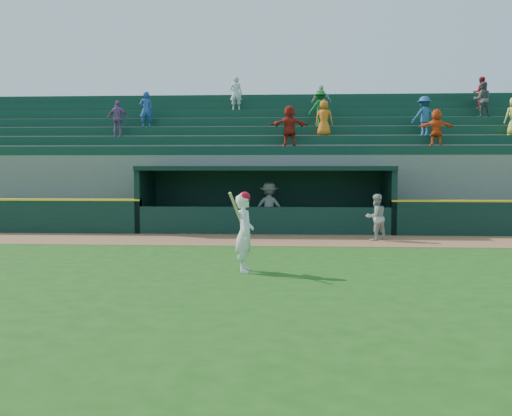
# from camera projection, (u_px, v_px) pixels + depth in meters

# --- Properties ---
(ground) EXTENTS (120.00, 120.00, 0.00)m
(ground) POSITION_uv_depth(u_px,v_px,m) (252.00, 265.00, 14.02)
(ground) COLOR #1E4D13
(ground) RESTS_ON ground
(warning_track) EXTENTS (40.00, 3.00, 0.01)m
(warning_track) POSITION_uv_depth(u_px,v_px,m) (262.00, 240.00, 18.90)
(warning_track) COLOR #8F5C39
(warning_track) RESTS_ON ground
(dugout_player_front) EXTENTS (0.93, 0.86, 1.54)m
(dugout_player_front) POSITION_uv_depth(u_px,v_px,m) (376.00, 217.00, 18.77)
(dugout_player_front) COLOR #ACACA6
(dugout_player_front) RESTS_ON ground
(dugout_player_inside) EXTENTS (1.27, 0.82, 1.85)m
(dugout_player_inside) POSITION_uv_depth(u_px,v_px,m) (269.00, 207.00, 21.52)
(dugout_player_inside) COLOR gray
(dugout_player_inside) RESTS_ON ground
(dugout) EXTENTS (9.40, 2.80, 2.46)m
(dugout) POSITION_uv_depth(u_px,v_px,m) (266.00, 195.00, 21.89)
(dugout) COLOR slate
(dugout) RESTS_ON ground
(stands) EXTENTS (34.50, 6.27, 6.63)m
(stands) POSITION_uv_depth(u_px,v_px,m) (271.00, 168.00, 26.36)
(stands) COLOR slate
(stands) RESTS_ON ground
(batter_at_plate) EXTENTS (0.56, 0.78, 1.86)m
(batter_at_plate) POSITION_uv_depth(u_px,v_px,m) (245.00, 232.00, 13.09)
(batter_at_plate) COLOR white
(batter_at_plate) RESTS_ON ground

